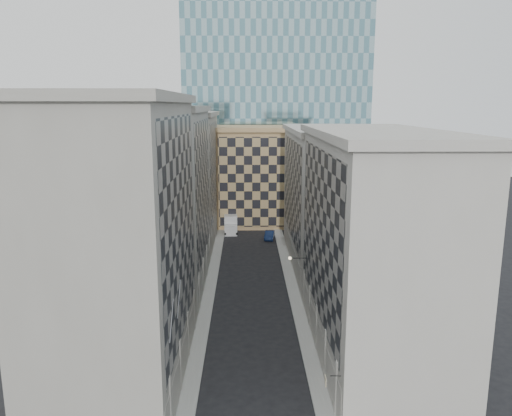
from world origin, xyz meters
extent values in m
cube|color=gray|center=(-5.25, 30.00, 0.07)|extent=(1.50, 100.00, 0.15)
cube|color=gray|center=(5.25, 30.00, 0.07)|extent=(1.50, 100.00, 0.15)
cube|color=gray|center=(-11.00, 11.00, 11.50)|extent=(10.00, 22.00, 23.00)
cube|color=gray|center=(-6.12, 11.00, 13.00)|extent=(0.25, 19.36, 18.00)
cube|color=gray|center=(-6.20, 11.00, 1.60)|extent=(0.45, 21.12, 3.20)
cube|color=gray|center=(-11.00, 11.00, 23.35)|extent=(10.80, 22.80, 0.70)
cylinder|color=gray|center=(-6.35, 2.75, 2.20)|extent=(0.90, 0.90, 4.40)
cylinder|color=gray|center=(-6.35, 8.25, 2.20)|extent=(0.90, 0.90, 4.40)
cylinder|color=gray|center=(-6.35, 13.75, 2.20)|extent=(0.90, 0.90, 4.40)
cylinder|color=gray|center=(-6.35, 19.25, 2.20)|extent=(0.90, 0.90, 4.40)
cube|color=gray|center=(-11.00, 33.00, 11.00)|extent=(10.00, 22.00, 22.00)
cube|color=gray|center=(-6.12, 33.00, 12.50)|extent=(0.25, 19.36, 17.00)
cube|color=gray|center=(-6.20, 33.00, 1.60)|extent=(0.45, 21.12, 3.20)
cube|color=gray|center=(-11.00, 33.00, 22.35)|extent=(10.80, 22.80, 0.70)
cylinder|color=gray|center=(-6.35, 24.75, 2.20)|extent=(0.90, 0.90, 4.40)
cylinder|color=gray|center=(-6.35, 30.25, 2.20)|extent=(0.90, 0.90, 4.40)
cylinder|color=gray|center=(-6.35, 35.75, 2.20)|extent=(0.90, 0.90, 4.40)
cylinder|color=gray|center=(-6.35, 41.25, 2.20)|extent=(0.90, 0.90, 4.40)
cube|color=gray|center=(-11.00, 55.00, 10.50)|extent=(10.00, 22.00, 21.00)
cube|color=gray|center=(-6.12, 55.00, 12.00)|extent=(0.25, 19.36, 16.00)
cube|color=gray|center=(-6.20, 55.00, 1.60)|extent=(0.45, 21.12, 3.20)
cube|color=gray|center=(-11.00, 55.00, 21.35)|extent=(10.80, 22.80, 0.70)
cylinder|color=gray|center=(-6.35, 46.75, 2.20)|extent=(0.90, 0.90, 4.40)
cylinder|color=gray|center=(-6.35, 52.25, 2.20)|extent=(0.90, 0.90, 4.40)
cylinder|color=gray|center=(-6.35, 57.75, 2.20)|extent=(0.90, 0.90, 4.40)
cylinder|color=gray|center=(-6.35, 63.25, 2.20)|extent=(0.90, 0.90, 4.40)
cube|color=#ADA89E|center=(11.00, 15.00, 10.00)|extent=(10.00, 26.00, 20.00)
cube|color=gray|center=(6.12, 15.00, 11.50)|extent=(0.25, 22.88, 15.00)
cube|color=#ADA89E|center=(6.20, 15.00, 1.60)|extent=(0.45, 24.96, 3.20)
cube|color=#ADA89E|center=(11.00, 15.00, 20.35)|extent=(10.80, 26.80, 0.70)
cylinder|color=#ADA89E|center=(6.35, 4.60, 2.20)|extent=(0.90, 0.90, 4.40)
cylinder|color=#ADA89E|center=(6.35, 9.80, 2.20)|extent=(0.90, 0.90, 4.40)
cylinder|color=#ADA89E|center=(6.35, 15.00, 2.20)|extent=(0.90, 0.90, 4.40)
cylinder|color=#ADA89E|center=(6.35, 20.20, 2.20)|extent=(0.90, 0.90, 4.40)
cylinder|color=#ADA89E|center=(6.35, 25.40, 2.20)|extent=(0.90, 0.90, 4.40)
cube|color=#ADA89E|center=(11.00, 42.00, 9.50)|extent=(10.00, 28.00, 19.00)
cube|color=gray|center=(6.12, 42.00, 11.00)|extent=(0.25, 24.64, 14.00)
cube|color=#ADA89E|center=(6.20, 42.00, 1.60)|extent=(0.45, 26.88, 3.20)
cube|color=#ADA89E|center=(11.00, 42.00, 19.35)|extent=(10.80, 28.80, 0.70)
cube|color=tan|center=(2.00, 68.00, 9.00)|extent=(16.00, 14.00, 18.00)
cube|color=tan|center=(2.00, 60.90, 9.00)|extent=(15.20, 0.25, 16.50)
cube|color=tan|center=(2.00, 68.00, 18.40)|extent=(16.80, 14.80, 0.80)
cube|color=#2D2823|center=(0.00, 82.00, 14.00)|extent=(6.00, 6.00, 28.00)
cube|color=#2D2823|center=(0.00, 82.00, 28.70)|extent=(7.00, 7.00, 1.40)
cone|color=#2D2823|center=(0.00, 82.00, 39.40)|extent=(7.20, 7.20, 20.00)
cylinder|color=gray|center=(-5.90, 4.00, 8.00)|extent=(0.10, 2.33, 2.33)
cylinder|color=gray|center=(-5.90, 8.00, 8.00)|extent=(0.10, 2.33, 2.33)
cylinder|color=black|center=(5.10, 24.00, 6.20)|extent=(1.80, 0.08, 0.08)
sphere|color=#FFE5B2|center=(4.20, 24.00, 6.20)|extent=(0.36, 0.36, 0.36)
cube|color=silver|center=(-3.36, 57.91, 0.91)|extent=(2.32, 2.52, 1.83)
cube|color=silver|center=(-3.45, 60.55, 1.58)|extent=(2.46, 3.74, 3.15)
cylinder|color=black|center=(-4.35, 57.06, 0.46)|extent=(0.34, 0.92, 0.91)
cylinder|color=black|center=(-2.32, 57.13, 0.46)|extent=(0.34, 0.92, 0.91)
cylinder|color=black|center=(-4.51, 61.73, 0.46)|extent=(0.34, 0.92, 0.91)
cylinder|color=black|center=(-2.48, 61.80, 0.46)|extent=(0.34, 0.92, 0.91)
imported|color=#101D3D|center=(3.41, 54.68, 0.73)|extent=(2.11, 4.58, 1.46)
cylinder|color=black|center=(5.60, 3.00, 4.17)|extent=(0.74, 0.10, 0.06)
cube|color=beige|center=(4.90, 3.00, 3.80)|extent=(0.09, 0.65, 0.65)
camera|label=1|loc=(-0.64, -28.71, 22.79)|focal=35.00mm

